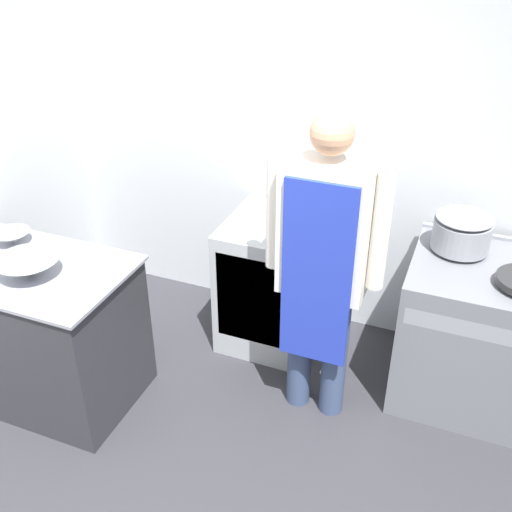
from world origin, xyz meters
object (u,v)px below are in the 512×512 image
(person_cook, at_px, (323,258))
(mixing_bowl, at_px, (29,267))
(stove, at_px, (476,333))
(stock_pot, at_px, (462,231))
(fridge_unit, at_px, (273,282))

(person_cook, distance_m, mixing_bowl, 1.56)
(person_cook, relative_size, mixing_bowl, 5.28)
(stove, bearing_deg, mixing_bowl, -156.44)
(mixing_bowl, bearing_deg, stock_pot, 28.35)
(stove, height_order, stock_pot, stock_pot)
(fridge_unit, height_order, person_cook, person_cook)
(stove, distance_m, fridge_unit, 1.30)
(stove, distance_m, stock_pot, 0.62)
(stock_pot, bearing_deg, fridge_unit, -176.99)
(fridge_unit, distance_m, stock_pot, 1.25)
(person_cook, relative_size, stock_pot, 5.57)
(fridge_unit, relative_size, person_cook, 0.49)
(stove, height_order, mixing_bowl, mixing_bowl)
(person_cook, bearing_deg, stove, 29.21)
(person_cook, bearing_deg, mixing_bowl, -159.89)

